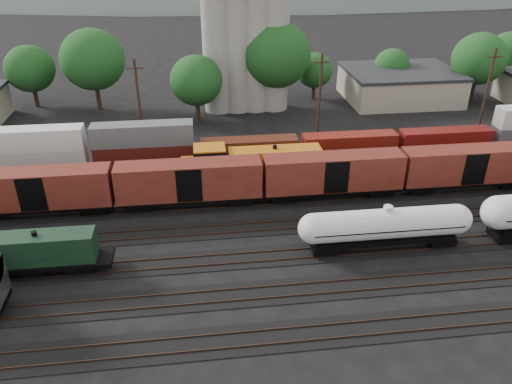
{
  "coord_description": "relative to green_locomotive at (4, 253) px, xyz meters",
  "views": [
    {
      "loc": [
        -4.59,
        -41.76,
        26.87
      ],
      "look_at": [
        0.84,
        2.0,
        3.0
      ],
      "focal_mm": 35.0,
      "sensor_mm": 36.0,
      "label": 1
    }
  ],
  "objects": [
    {
      "name": "ground",
      "position": [
        21.42,
        5.0,
        -2.42
      ],
      "size": [
        600.0,
        600.0,
        0.0
      ],
      "primitive_type": "plane",
      "color": "black"
    },
    {
      "name": "tracks",
      "position": [
        21.42,
        5.0,
        -2.37
      ],
      "size": [
        180.0,
        33.2,
        0.2
      ],
      "color": "black",
      "rests_on": "ground"
    },
    {
      "name": "green_locomotive",
      "position": [
        0.0,
        0.0,
        0.0
      ],
      "size": [
        15.93,
        2.81,
        4.22
      ],
      "color": "black",
      "rests_on": "ground"
    },
    {
      "name": "tank_car_a",
      "position": [
        33.32,
        -0.0,
        0.13
      ],
      "size": [
        16.33,
        2.92,
        4.28
      ],
      "color": "silver",
      "rests_on": "ground"
    },
    {
      "name": "orange_locomotive",
      "position": [
        22.4,
        15.0,
        0.11
      ],
      "size": [
        17.74,
        2.96,
        4.44
      ],
      "color": "black",
      "rests_on": "ground"
    },
    {
      "name": "boxcar_string",
      "position": [
        38.7,
        10.0,
        0.7
      ],
      "size": [
        184.4,
        2.9,
        4.2
      ],
      "color": "black",
      "rests_on": "ground"
    },
    {
      "name": "container_wall",
      "position": [
        7.67,
        20.0,
        0.19
      ],
      "size": [
        161.17,
        2.6,
        5.8
      ],
      "color": "black",
      "rests_on": "ground"
    },
    {
      "name": "grain_silo",
      "position": [
        24.7,
        41.0,
        8.84
      ],
      "size": [
        13.4,
        5.0,
        29.0
      ],
      "color": "gray",
      "rests_on": "ground"
    },
    {
      "name": "industrial_sheds",
      "position": [
        28.04,
        40.25,
        0.14
      ],
      "size": [
        119.38,
        17.26,
        5.1
      ],
      "color": "#9E937F",
      "rests_on": "ground"
    },
    {
      "name": "tree_band",
      "position": [
        23.67,
        41.79,
        4.79
      ],
      "size": [
        165.39,
        21.91,
        13.76
      ],
      "color": "black",
      "rests_on": "ground"
    },
    {
      "name": "utility_poles",
      "position": [
        21.42,
        27.0,
        3.79
      ],
      "size": [
        122.2,
        0.36,
        12.0
      ],
      "color": "black",
      "rests_on": "ground"
    },
    {
      "name": "distant_hills",
      "position": [
        45.33,
        265.0,
        -22.98
      ],
      "size": [
        860.0,
        286.0,
        130.0
      ],
      "color": "#59665B",
      "rests_on": "ground"
    }
  ]
}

